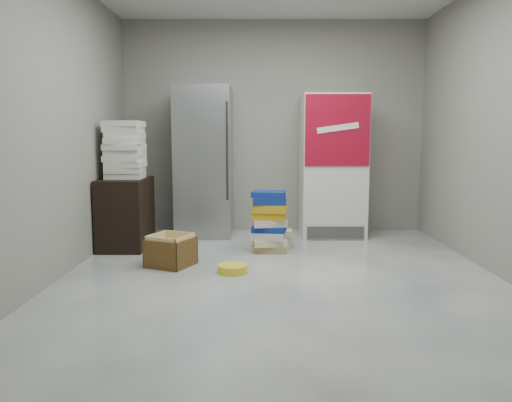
{
  "coord_description": "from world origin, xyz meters",
  "views": [
    {
      "loc": [
        -0.2,
        -4.27,
        1.28
      ],
      "look_at": [
        -0.23,
        0.7,
        0.63
      ],
      "focal_mm": 35.0,
      "sensor_mm": 36.0,
      "label": 1
    }
  ],
  "objects_px": {
    "phonebook_stack_main": "(269,222)",
    "cardboard_box": "(171,253)",
    "coke_cooler": "(332,166)",
    "wood_shelf": "(126,213)",
    "steel_fridge": "(204,162)"
  },
  "relations": [
    {
      "from": "wood_shelf",
      "to": "phonebook_stack_main",
      "type": "bearing_deg",
      "value": -7.72
    },
    {
      "from": "steel_fridge",
      "to": "cardboard_box",
      "type": "distance_m",
      "value": 1.78
    },
    {
      "from": "phonebook_stack_main",
      "to": "cardboard_box",
      "type": "height_order",
      "value": "phonebook_stack_main"
    },
    {
      "from": "wood_shelf",
      "to": "phonebook_stack_main",
      "type": "xyz_separation_m",
      "value": [
        1.65,
        -0.22,
        -0.06
      ]
    },
    {
      "from": "wood_shelf",
      "to": "phonebook_stack_main",
      "type": "distance_m",
      "value": 1.67
    },
    {
      "from": "wood_shelf",
      "to": "phonebook_stack_main",
      "type": "height_order",
      "value": "wood_shelf"
    },
    {
      "from": "coke_cooler",
      "to": "wood_shelf",
      "type": "xyz_separation_m",
      "value": [
        -2.48,
        -0.72,
        -0.5
      ]
    },
    {
      "from": "steel_fridge",
      "to": "coke_cooler",
      "type": "relative_size",
      "value": 1.06
    },
    {
      "from": "coke_cooler",
      "to": "cardboard_box",
      "type": "bearing_deg",
      "value": -139.34
    },
    {
      "from": "coke_cooler",
      "to": "steel_fridge",
      "type": "bearing_deg",
      "value": 179.82
    },
    {
      "from": "wood_shelf",
      "to": "cardboard_box",
      "type": "distance_m",
      "value": 1.1
    },
    {
      "from": "steel_fridge",
      "to": "phonebook_stack_main",
      "type": "relative_size",
      "value": 2.8
    },
    {
      "from": "coke_cooler",
      "to": "phonebook_stack_main",
      "type": "height_order",
      "value": "coke_cooler"
    },
    {
      "from": "phonebook_stack_main",
      "to": "cardboard_box",
      "type": "xyz_separation_m",
      "value": [
        -0.99,
        -0.62,
        -0.21
      ]
    },
    {
      "from": "steel_fridge",
      "to": "wood_shelf",
      "type": "distance_m",
      "value": 1.23
    }
  ]
}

